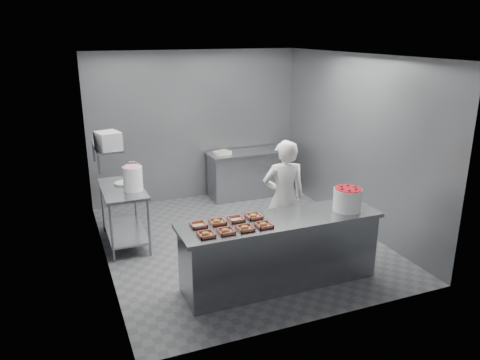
# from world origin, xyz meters

# --- Properties ---
(floor) EXTENTS (4.50, 4.50, 0.00)m
(floor) POSITION_xyz_m (0.00, 0.00, 0.00)
(floor) COLOR #4C4C51
(floor) RESTS_ON ground
(ceiling) EXTENTS (4.50, 4.50, 0.00)m
(ceiling) POSITION_xyz_m (0.00, 0.00, 2.80)
(ceiling) COLOR white
(ceiling) RESTS_ON wall_back
(wall_back) EXTENTS (4.00, 0.04, 2.80)m
(wall_back) POSITION_xyz_m (0.00, 2.25, 1.40)
(wall_back) COLOR slate
(wall_back) RESTS_ON ground
(wall_left) EXTENTS (0.04, 4.50, 2.80)m
(wall_left) POSITION_xyz_m (-2.00, 0.00, 1.40)
(wall_left) COLOR slate
(wall_left) RESTS_ON ground
(wall_right) EXTENTS (0.04, 4.50, 2.80)m
(wall_right) POSITION_xyz_m (2.00, 0.00, 1.40)
(wall_right) COLOR slate
(wall_right) RESTS_ON ground
(service_counter) EXTENTS (2.60, 0.70, 0.90)m
(service_counter) POSITION_xyz_m (0.00, -1.35, 0.45)
(service_counter) COLOR slate
(service_counter) RESTS_ON ground
(prep_table) EXTENTS (0.60, 1.20, 0.90)m
(prep_table) POSITION_xyz_m (-1.65, 0.60, 0.59)
(prep_table) COLOR slate
(prep_table) RESTS_ON ground
(back_counter) EXTENTS (1.50, 0.60, 0.90)m
(back_counter) POSITION_xyz_m (0.90, 1.90, 0.45)
(back_counter) COLOR slate
(back_counter) RESTS_ON ground
(wall_shelf) EXTENTS (0.35, 0.90, 0.03)m
(wall_shelf) POSITION_xyz_m (-1.82, 0.60, 1.55)
(wall_shelf) COLOR slate
(wall_shelf) RESTS_ON wall_left
(tray_0) EXTENTS (0.19, 0.18, 0.06)m
(tray_0) POSITION_xyz_m (-1.02, -1.50, 0.92)
(tray_0) COLOR tan
(tray_0) RESTS_ON service_counter
(tray_1) EXTENTS (0.19, 0.18, 0.06)m
(tray_1) POSITION_xyz_m (-0.78, -1.50, 0.92)
(tray_1) COLOR tan
(tray_1) RESTS_ON service_counter
(tray_2) EXTENTS (0.19, 0.18, 0.06)m
(tray_2) POSITION_xyz_m (-0.54, -1.50, 0.92)
(tray_2) COLOR tan
(tray_2) RESTS_ON service_counter
(tray_3) EXTENTS (0.19, 0.18, 0.06)m
(tray_3) POSITION_xyz_m (-0.30, -1.50, 0.92)
(tray_3) COLOR tan
(tray_3) RESTS_ON service_counter
(tray_4) EXTENTS (0.19, 0.18, 0.04)m
(tray_4) POSITION_xyz_m (-1.02, -1.20, 0.92)
(tray_4) COLOR tan
(tray_4) RESTS_ON service_counter
(tray_5) EXTENTS (0.19, 0.18, 0.06)m
(tray_5) POSITION_xyz_m (-0.78, -1.20, 0.92)
(tray_5) COLOR tan
(tray_5) RESTS_ON service_counter
(tray_6) EXTENTS (0.19, 0.18, 0.04)m
(tray_6) POSITION_xyz_m (-0.54, -1.20, 0.92)
(tray_6) COLOR tan
(tray_6) RESTS_ON service_counter
(tray_7) EXTENTS (0.19, 0.18, 0.06)m
(tray_7) POSITION_xyz_m (-0.30, -1.20, 0.92)
(tray_7) COLOR tan
(tray_7) RESTS_ON service_counter
(worker) EXTENTS (0.68, 0.52, 1.69)m
(worker) POSITION_xyz_m (0.45, -0.55, 0.84)
(worker) COLOR white
(worker) RESTS_ON ground
(strawberry_tub) EXTENTS (0.36, 0.36, 0.30)m
(strawberry_tub) POSITION_xyz_m (0.92, -1.41, 1.06)
(strawberry_tub) COLOR white
(strawberry_tub) RESTS_ON service_counter
(glaze_bucket) EXTENTS (0.30, 0.28, 0.44)m
(glaze_bucket) POSITION_xyz_m (-1.51, 0.43, 1.09)
(glaze_bucket) COLOR white
(glaze_bucket) RESTS_ON prep_table
(bucket_lid) EXTENTS (0.35, 0.35, 0.02)m
(bucket_lid) POSITION_xyz_m (-1.60, 0.78, 0.91)
(bucket_lid) COLOR white
(bucket_lid) RESTS_ON prep_table
(rag) EXTENTS (0.19, 0.17, 0.02)m
(rag) POSITION_xyz_m (-1.51, 0.98, 0.91)
(rag) COLOR #CCB28C
(rag) RESTS_ON prep_table
(appliance) EXTENTS (0.36, 0.39, 0.25)m
(appliance) POSITION_xyz_m (-1.82, 0.33, 1.69)
(appliance) COLOR gray
(appliance) RESTS_ON wall_shelf
(paper_stack) EXTENTS (0.33, 0.27, 0.06)m
(paper_stack) POSITION_xyz_m (0.40, 1.90, 0.93)
(paper_stack) COLOR silver
(paper_stack) RESTS_ON back_counter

